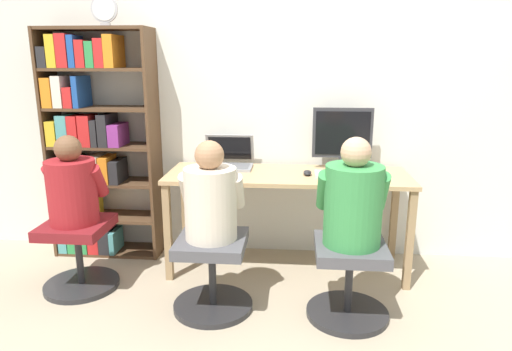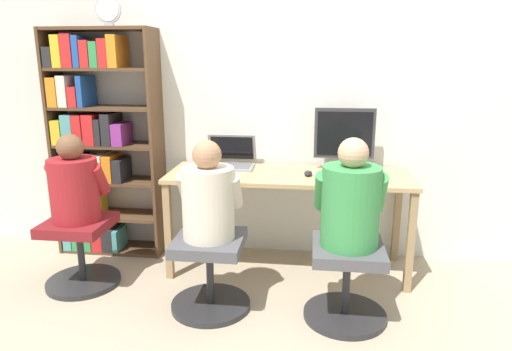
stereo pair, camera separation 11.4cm
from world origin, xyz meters
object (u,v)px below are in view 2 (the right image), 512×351
object	(u,v)px
keyboard	(348,175)
person_at_laptop	(208,198)
desktop_monitor	(344,138)
bookshelf	(96,145)
laptop	(230,160)
office_chair_side	(80,249)
office_chair_left	(346,278)
office_chair_right	(210,269)
person_at_monitor	(351,201)
person_near_shelf	(74,185)
desk_clock	(108,10)

from	to	relation	value
keyboard	person_at_laptop	bearing A→B (deg)	-146.29
desktop_monitor	bookshelf	xyz separation A→B (m)	(-1.95, -0.01, -0.10)
laptop	office_chair_side	bearing A→B (deg)	-148.24
office_chair_left	office_chair_side	size ratio (longest dim) A/B	1.00
office_chair_right	person_at_laptop	world-z (taller)	person_at_laptop
person_at_monitor	office_chair_side	size ratio (longest dim) A/B	1.27
laptop	person_at_laptop	bearing A→B (deg)	-89.48
laptop	office_chair_side	distance (m)	1.25
office_chair_right	person_at_laptop	distance (m)	0.47
laptop	person_near_shelf	distance (m)	1.13
laptop	office_chair_right	bearing A→B (deg)	-89.48
laptop	keyboard	distance (m)	0.91
desktop_monitor	laptop	world-z (taller)	desktop_monitor
laptop	desk_clock	size ratio (longest dim) A/B	1.76
office_chair_left	bookshelf	world-z (taller)	bookshelf
person_at_laptop	office_chair_side	xyz separation A→B (m)	(-0.97, 0.19, -0.47)
person_at_monitor	person_at_laptop	bearing A→B (deg)	178.87
desktop_monitor	desk_clock	world-z (taller)	desk_clock
desk_clock	person_near_shelf	world-z (taller)	desk_clock
office_chair_left	laptop	bearing A→B (deg)	136.62
keyboard	person_at_laptop	distance (m)	1.05
office_chair_left	person_at_monitor	world-z (taller)	person_at_monitor
person_at_monitor	office_chair_side	bearing A→B (deg)	173.46
office_chair_left	person_near_shelf	xyz separation A→B (m)	(-1.82, 0.22, 0.47)
bookshelf	person_near_shelf	world-z (taller)	bookshelf
bookshelf	person_near_shelf	bearing A→B (deg)	-78.61
person_at_laptop	bookshelf	world-z (taller)	bookshelf
laptop	office_chair_left	size ratio (longest dim) A/B	0.74
desktop_monitor	office_chair_left	distance (m)	1.10
office_chair_right	keyboard	bearing A→B (deg)	33.92
laptop	office_chair_left	bearing A→B (deg)	-43.38
desktop_monitor	desk_clock	size ratio (longest dim) A/B	2.17
laptop	office_chair_left	xyz separation A→B (m)	(0.86, -0.81, -0.53)
office_chair_left	office_chair_right	xyz separation A→B (m)	(-0.85, 0.02, 0.00)
keyboard	office_chair_left	bearing A→B (deg)	-92.35
desktop_monitor	person_near_shelf	bearing A→B (deg)	-161.74
desk_clock	office_chair_side	bearing A→B (deg)	-100.82
keyboard	person_near_shelf	bearing A→B (deg)	-168.14
office_chair_left	person_near_shelf	distance (m)	1.89
desk_clock	office_chair_side	xyz separation A→B (m)	(-0.10, -0.53, -1.63)
keyboard	person_near_shelf	size ratio (longest dim) A/B	0.76
laptop	keyboard	bearing A→B (deg)	-13.05
office_chair_left	desk_clock	xyz separation A→B (m)	(-1.72, 0.74, 1.63)
office_chair_left	bookshelf	bearing A→B (deg)	157.36
person_near_shelf	bookshelf	bearing A→B (deg)	101.39
office_chair_right	office_chair_side	size ratio (longest dim) A/B	1.00
bookshelf	keyboard	bearing A→B (deg)	-5.90
office_chair_right	desk_clock	bearing A→B (deg)	140.29
keyboard	bookshelf	distance (m)	1.98
desktop_monitor	desk_clock	distance (m)	1.95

